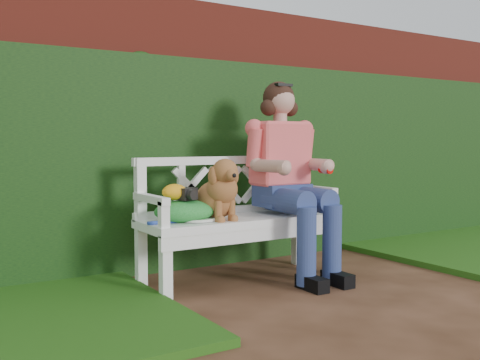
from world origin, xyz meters
TOP-DOWN VIEW (x-y plane):
  - ground at (0.00, 0.00)m, footprint 60.00×60.00m
  - brick_wall at (0.00, 1.90)m, footprint 10.00×0.30m
  - ivy_hedge at (0.00, 1.68)m, footprint 10.00×0.18m
  - garden_bench at (-0.37, 1.07)m, footprint 1.65×0.81m
  - seated_woman at (0.02, 1.05)m, footprint 0.90×1.02m
  - dog at (-0.60, 1.01)m, footprint 0.31×0.41m
  - tennis_racket at (-0.77, 1.01)m, footprint 0.60×0.39m
  - green_bag at (-0.83, 1.05)m, footprint 0.52×0.45m
  - camera_item at (-0.83, 1.03)m, footprint 0.15×0.13m
  - baseball_glove at (-0.91, 1.06)m, footprint 0.21×0.19m

SIDE VIEW (x-z plane):
  - ground at x=0.00m, z-range 0.00..0.00m
  - garden_bench at x=-0.37m, z-range 0.00..0.48m
  - tennis_racket at x=-0.77m, z-range 0.48..0.51m
  - green_bag at x=-0.83m, z-range 0.48..0.63m
  - camera_item at x=-0.83m, z-range 0.63..0.71m
  - baseball_glove at x=-0.91m, z-range 0.63..0.74m
  - dog at x=-0.60m, z-range 0.48..0.92m
  - seated_woman at x=0.02m, z-range 0.00..1.52m
  - ivy_hedge at x=0.00m, z-range 0.00..1.70m
  - brick_wall at x=0.00m, z-range 0.00..2.20m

